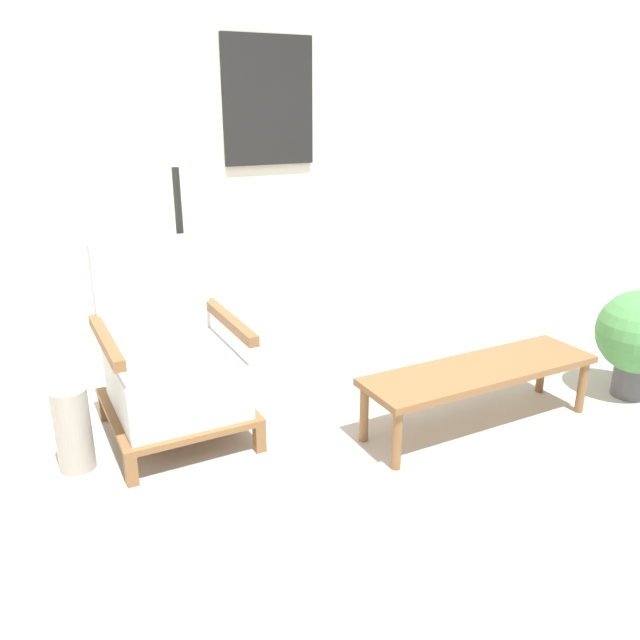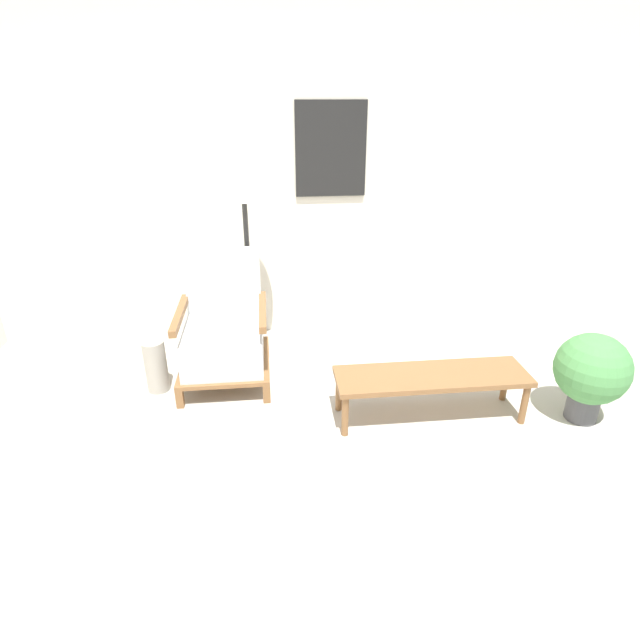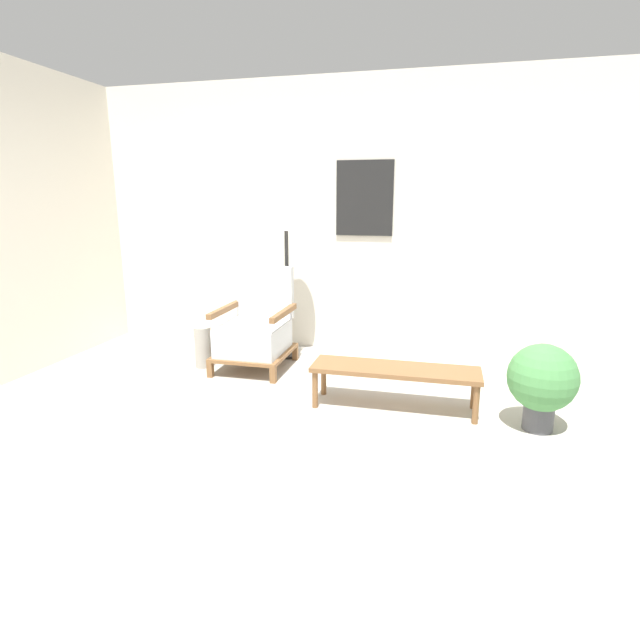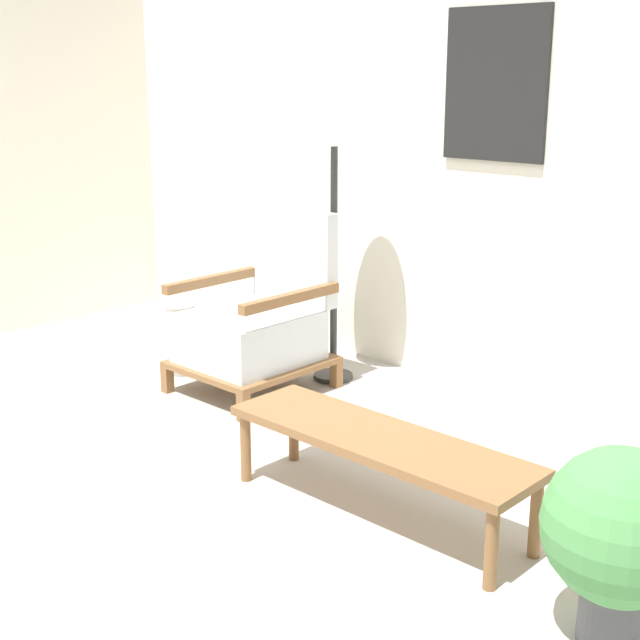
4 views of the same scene
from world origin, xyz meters
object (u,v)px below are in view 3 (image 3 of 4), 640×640
Objects in this scene: vase at (203,347)px; potted_plant at (542,380)px; armchair at (256,331)px; coffee_table at (395,372)px; floor_lamp at (286,225)px.

vase is 2.91m from potted_plant.
armchair reaches higher than coffee_table.
vase is (-1.84, 0.53, -0.09)m from coffee_table.
potted_plant is (0.99, -0.13, 0.07)m from coffee_table.
potted_plant is (2.35, -0.78, 0.01)m from armchair.
coffee_table is (1.16, -1.03, -1.02)m from floor_lamp.
vase is (-0.48, -0.12, -0.16)m from armchair.
armchair is at bearing -116.81° from floor_lamp.
coffee_table is 1.00m from potted_plant.
floor_lamp is 1.86m from coffee_table.
coffee_table is at bearing -41.50° from floor_lamp.
floor_lamp reaches higher than coffee_table.
armchair is 0.62× the size of floor_lamp.
floor_lamp is 1.39m from vase.
armchair is at bearing 154.30° from coffee_table.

